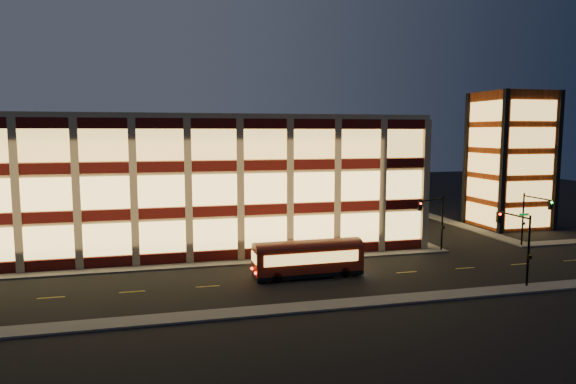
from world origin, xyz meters
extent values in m
plane|color=black|center=(0.00, 0.00, 0.00)|extent=(200.00, 200.00, 0.00)
cube|color=#514F4C|center=(-3.00, 1.00, 0.07)|extent=(54.00, 2.00, 0.15)
cube|color=#514F4C|center=(23.00, 17.00, 0.07)|extent=(2.00, 30.00, 0.15)
cube|color=#514F4C|center=(40.00, 1.00, 0.07)|extent=(14.00, 2.00, 0.15)
cube|color=#514F4C|center=(34.00, 17.00, 0.07)|extent=(2.00, 30.00, 0.15)
cube|color=#514F4C|center=(0.00, -13.00, 0.07)|extent=(100.00, 2.00, 0.15)
cube|color=tan|center=(-3.00, 17.00, 7.00)|extent=(50.00, 30.00, 14.00)
cube|color=tan|center=(-3.00, 17.00, 14.25)|extent=(50.40, 30.40, 0.50)
cube|color=#470C0A|center=(-3.00, 1.88, 0.65)|extent=(50.10, 0.25, 1.00)
cube|color=#EAC262|center=(-3.00, 1.90, 2.75)|extent=(49.00, 0.20, 3.00)
cube|color=#470C0A|center=(22.12, 17.00, 0.65)|extent=(0.25, 30.10, 1.00)
cube|color=#EAC262|center=(22.10, 17.00, 2.75)|extent=(0.20, 29.00, 3.00)
cube|color=#470C0A|center=(-3.00, 1.88, 5.05)|extent=(50.10, 0.25, 1.00)
cube|color=#EAC262|center=(-3.00, 1.90, 7.15)|extent=(49.00, 0.20, 3.00)
cube|color=#470C0A|center=(22.12, 17.00, 5.05)|extent=(0.25, 30.10, 1.00)
cube|color=#EAC262|center=(22.10, 17.00, 7.15)|extent=(0.20, 29.00, 3.00)
cube|color=#470C0A|center=(-3.00, 1.88, 9.45)|extent=(50.10, 0.25, 1.00)
cube|color=#EAC262|center=(-3.00, 1.90, 11.55)|extent=(49.00, 0.20, 3.00)
cube|color=#470C0A|center=(22.12, 17.00, 9.45)|extent=(0.25, 30.10, 1.00)
cube|color=#EAC262|center=(22.10, 17.00, 11.55)|extent=(0.20, 29.00, 3.00)
cube|color=#8C3814|center=(40.00, 12.00, 9.00)|extent=(8.00, 8.00, 18.00)
cube|color=black|center=(36.00, 8.00, 9.00)|extent=(0.60, 0.60, 18.00)
cube|color=black|center=(44.00, 8.00, 9.00)|extent=(0.60, 0.60, 18.00)
cube|color=black|center=(36.00, 16.00, 9.00)|extent=(0.60, 0.60, 18.00)
cube|color=black|center=(44.00, 16.00, 9.00)|extent=(0.60, 0.60, 18.00)
cube|color=#F3B855|center=(40.00, 7.92, 1.80)|extent=(6.60, 0.16, 2.60)
cube|color=#F3B855|center=(35.92, 12.00, 1.80)|extent=(0.16, 6.60, 2.60)
cube|color=#F3B855|center=(40.00, 7.92, 5.20)|extent=(6.60, 0.16, 2.60)
cube|color=#F3B855|center=(35.92, 12.00, 5.20)|extent=(0.16, 6.60, 2.60)
cube|color=#F3B855|center=(40.00, 7.92, 8.60)|extent=(6.60, 0.16, 2.60)
cube|color=#F3B855|center=(35.92, 12.00, 8.60)|extent=(0.16, 6.60, 2.60)
cube|color=#F3B855|center=(40.00, 7.92, 12.00)|extent=(6.60, 0.16, 2.60)
cube|color=#F3B855|center=(35.92, 12.00, 12.00)|extent=(0.16, 6.60, 2.60)
cube|color=#F3B855|center=(40.00, 7.92, 15.40)|extent=(6.60, 0.16, 2.60)
cube|color=#F3B855|center=(35.92, 12.00, 15.40)|extent=(0.16, 6.60, 2.60)
cylinder|color=black|center=(23.50, 0.80, 3.00)|extent=(0.18, 0.18, 6.00)
cylinder|color=black|center=(21.75, 0.05, 5.70)|extent=(3.56, 1.63, 0.14)
cube|color=black|center=(20.00, -0.70, 5.20)|extent=(0.32, 0.32, 0.95)
sphere|color=#FF0C05|center=(20.00, -0.88, 5.50)|extent=(0.20, 0.20, 0.20)
cube|color=black|center=(23.50, 0.60, 2.60)|extent=(0.25, 0.18, 0.28)
cylinder|color=black|center=(33.50, 0.80, 3.00)|extent=(0.18, 0.18, 6.00)
cylinder|color=black|center=(33.50, -1.20, 5.70)|extent=(0.14, 4.00, 0.14)
cube|color=black|center=(33.50, -3.20, 5.20)|extent=(0.32, 0.32, 0.95)
sphere|color=#0CFF26|center=(33.50, -3.38, 5.50)|extent=(0.20, 0.20, 0.20)
cube|color=black|center=(33.50, 0.60, 2.60)|extent=(0.25, 0.18, 0.28)
cube|color=#0C7226|center=(33.50, 0.65, 3.60)|extent=(1.20, 0.06, 0.28)
cylinder|color=black|center=(23.50, -12.50, 3.00)|extent=(0.18, 0.18, 6.00)
cylinder|color=black|center=(23.50, -10.50, 5.70)|extent=(0.14, 4.00, 0.14)
cube|color=black|center=(23.50, -8.50, 5.20)|extent=(0.32, 0.32, 0.95)
sphere|color=#FF0C05|center=(23.50, -8.68, 5.50)|extent=(0.20, 0.20, 0.20)
cube|color=black|center=(23.50, -12.70, 2.60)|extent=(0.25, 0.18, 0.28)
cube|color=maroon|center=(6.88, -5.12, 1.64)|extent=(9.71, 2.68, 2.22)
cube|color=black|center=(6.88, -5.12, 0.34)|extent=(9.71, 2.68, 0.34)
cylinder|color=black|center=(3.82, -6.26, 0.43)|extent=(0.88, 0.31, 0.87)
cylinder|color=black|center=(3.76, -4.14, 0.43)|extent=(0.88, 0.31, 0.87)
cylinder|color=black|center=(10.00, -6.09, 0.43)|extent=(0.88, 0.31, 0.87)
cylinder|color=black|center=(9.94, -3.97, 0.43)|extent=(0.88, 0.31, 0.87)
cube|color=#F3B855|center=(6.92, -6.35, 1.93)|extent=(8.49, 0.30, 0.97)
cube|color=#F3B855|center=(6.85, -3.88, 1.93)|extent=(8.49, 0.30, 0.97)
camera|label=1|loc=(-5.43, -47.60, 12.71)|focal=32.00mm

